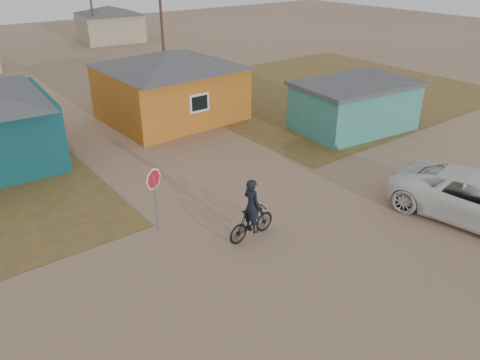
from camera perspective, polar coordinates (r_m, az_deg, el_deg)
name	(u,v)px	position (r m, az deg, el deg)	size (l,w,h in m)	color
ground	(313,238)	(16.30, 8.91, -7.02)	(120.00, 120.00, 0.00)	#977357
grass_ne	(323,90)	(33.95, 10.03, 10.81)	(20.00, 18.00, 0.00)	brown
house_yellow	(170,84)	(27.28, -8.51, 11.47)	(7.72, 6.76, 3.90)	#B8661C
shed_turquoise	(354,105)	(26.24, 13.72, 8.84)	(6.71, 4.93, 2.60)	teal
house_beige_east	(110,23)	(53.61, -15.57, 17.93)	(6.95, 6.05, 3.60)	tan
utility_pole_near	(162,23)	(35.66, -9.53, 18.38)	(1.40, 0.20, 8.00)	#443128
utility_pole_far	(91,3)	(50.60, -17.71, 19.84)	(1.40, 0.20, 8.00)	#443128
stop_sign	(154,185)	(15.99, -10.42, -0.63)	(0.77, 0.08, 2.36)	gray
cyclist	(252,217)	(15.74, 1.43, -4.53)	(1.98, 0.73, 2.20)	black
vehicle	(479,199)	(18.80, 27.11, -2.06)	(2.83, 6.15, 1.71)	white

